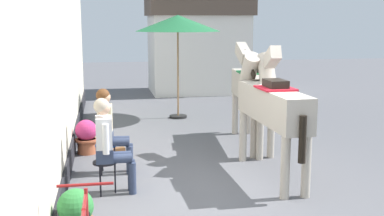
{
  "coord_description": "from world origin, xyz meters",
  "views": [
    {
      "loc": [
        -1.79,
        -6.58,
        2.46
      ],
      "look_at": [
        -0.4,
        1.2,
        1.05
      ],
      "focal_mm": 46.34,
      "sensor_mm": 36.0,
      "label": 1
    }
  ],
  "objects_px": {
    "seated_visitor_near": "(109,141)",
    "saddled_horse_near": "(269,104)",
    "saddled_horse_far": "(253,88)",
    "satchel_bag": "(117,153)",
    "cafe_parasol": "(178,24)",
    "flower_planter_nearest": "(76,216)",
    "seated_visitor_far": "(109,126)",
    "flower_planter_farthest": "(86,136)"
  },
  "relations": [
    {
      "from": "seated_visitor_near",
      "to": "satchel_bag",
      "type": "relative_size",
      "value": 4.96
    },
    {
      "from": "flower_planter_farthest",
      "to": "cafe_parasol",
      "type": "bearing_deg",
      "value": 54.71
    },
    {
      "from": "flower_planter_nearest",
      "to": "flower_planter_farthest",
      "type": "xyz_separation_m",
      "value": [
        -0.0,
        3.86,
        0.0
      ]
    },
    {
      "from": "saddled_horse_far",
      "to": "satchel_bag",
      "type": "height_order",
      "value": "saddled_horse_far"
    },
    {
      "from": "seated_visitor_far",
      "to": "flower_planter_farthest",
      "type": "relative_size",
      "value": 2.17
    },
    {
      "from": "saddled_horse_far",
      "to": "flower_planter_nearest",
      "type": "xyz_separation_m",
      "value": [
        -3.2,
        -3.85,
        -0.82
      ]
    },
    {
      "from": "saddled_horse_near",
      "to": "seated_visitor_far",
      "type": "bearing_deg",
      "value": 168.22
    },
    {
      "from": "seated_visitor_far",
      "to": "flower_planter_farthest",
      "type": "distance_m",
      "value": 1.43
    },
    {
      "from": "seated_visitor_near",
      "to": "flower_planter_nearest",
      "type": "distance_m",
      "value": 1.7
    },
    {
      "from": "seated_visitor_far",
      "to": "cafe_parasol",
      "type": "xyz_separation_m",
      "value": [
        1.78,
        4.39,
        1.59
      ]
    },
    {
      "from": "saddled_horse_far",
      "to": "flower_planter_nearest",
      "type": "bearing_deg",
      "value": -129.7
    },
    {
      "from": "seated_visitor_far",
      "to": "cafe_parasol",
      "type": "bearing_deg",
      "value": 67.97
    },
    {
      "from": "seated_visitor_near",
      "to": "flower_planter_farthest",
      "type": "xyz_separation_m",
      "value": [
        -0.4,
        2.27,
        -0.44
      ]
    },
    {
      "from": "seated_visitor_near",
      "to": "cafe_parasol",
      "type": "bearing_deg",
      "value": 71.47
    },
    {
      "from": "flower_planter_farthest",
      "to": "satchel_bag",
      "type": "height_order",
      "value": "flower_planter_farthest"
    },
    {
      "from": "seated_visitor_near",
      "to": "saddled_horse_near",
      "type": "bearing_deg",
      "value": 10.17
    },
    {
      "from": "flower_planter_nearest",
      "to": "cafe_parasol",
      "type": "distance_m",
      "value": 7.57
    },
    {
      "from": "seated_visitor_near",
      "to": "seated_visitor_far",
      "type": "relative_size",
      "value": 1.0
    },
    {
      "from": "flower_planter_nearest",
      "to": "satchel_bag",
      "type": "height_order",
      "value": "flower_planter_nearest"
    },
    {
      "from": "seated_visitor_near",
      "to": "saddled_horse_near",
      "type": "xyz_separation_m",
      "value": [
        2.52,
        0.45,
        0.38
      ]
    },
    {
      "from": "flower_planter_nearest",
      "to": "saddled_horse_near",
      "type": "bearing_deg",
      "value": 35.16
    },
    {
      "from": "flower_planter_nearest",
      "to": "cafe_parasol",
      "type": "bearing_deg",
      "value": 72.55
    },
    {
      "from": "saddled_horse_far",
      "to": "cafe_parasol",
      "type": "relative_size",
      "value": 1.16
    },
    {
      "from": "flower_planter_farthest",
      "to": "saddled_horse_far",
      "type": "bearing_deg",
      "value": -0.11
    },
    {
      "from": "cafe_parasol",
      "to": "satchel_bag",
      "type": "bearing_deg",
      "value": -114.81
    },
    {
      "from": "seated_visitor_near",
      "to": "flower_planter_nearest",
      "type": "bearing_deg",
      "value": -103.76
    },
    {
      "from": "saddled_horse_far",
      "to": "flower_planter_farthest",
      "type": "height_order",
      "value": "saddled_horse_far"
    },
    {
      "from": "seated_visitor_far",
      "to": "satchel_bag",
      "type": "bearing_deg",
      "value": 81.09
    },
    {
      "from": "saddled_horse_near",
      "to": "flower_planter_farthest",
      "type": "relative_size",
      "value": 4.68
    },
    {
      "from": "flower_planter_nearest",
      "to": "satchel_bag",
      "type": "distance_m",
      "value": 3.45
    },
    {
      "from": "saddled_horse_far",
      "to": "flower_planter_nearest",
      "type": "height_order",
      "value": "saddled_horse_far"
    },
    {
      "from": "saddled_horse_near",
      "to": "flower_planter_nearest",
      "type": "relative_size",
      "value": 4.68
    },
    {
      "from": "flower_planter_nearest",
      "to": "seated_visitor_near",
      "type": "bearing_deg",
      "value": 76.24
    },
    {
      "from": "seated_visitor_near",
      "to": "saddled_horse_near",
      "type": "height_order",
      "value": "saddled_horse_near"
    },
    {
      "from": "cafe_parasol",
      "to": "satchel_bag",
      "type": "relative_size",
      "value": 9.21
    },
    {
      "from": "saddled_horse_near",
      "to": "flower_planter_farthest",
      "type": "xyz_separation_m",
      "value": [
        -2.91,
        1.81,
        -0.82
      ]
    },
    {
      "from": "cafe_parasol",
      "to": "satchel_bag",
      "type": "height_order",
      "value": "cafe_parasol"
    },
    {
      "from": "seated_visitor_far",
      "to": "saddled_horse_far",
      "type": "bearing_deg",
      "value": 24.77
    },
    {
      "from": "flower_planter_farthest",
      "to": "cafe_parasol",
      "type": "relative_size",
      "value": 0.25
    },
    {
      "from": "saddled_horse_far",
      "to": "cafe_parasol",
      "type": "bearing_deg",
      "value": 108.08
    },
    {
      "from": "flower_planter_nearest",
      "to": "satchel_bag",
      "type": "relative_size",
      "value": 2.29
    },
    {
      "from": "seated_visitor_near",
      "to": "seated_visitor_far",
      "type": "distance_m",
      "value": 0.97
    }
  ]
}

